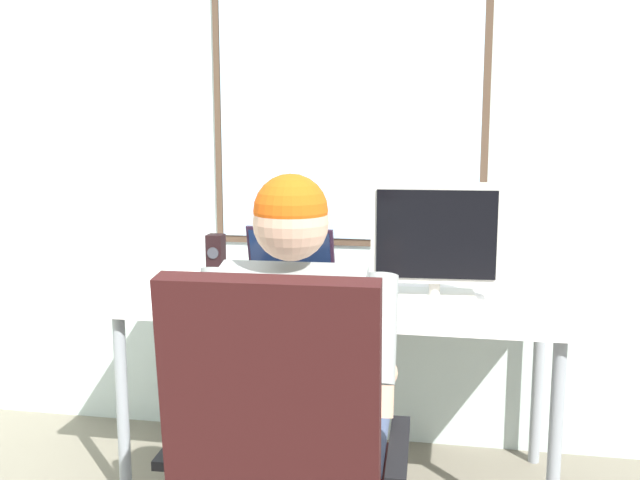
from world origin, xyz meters
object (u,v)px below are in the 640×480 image
office_chair (281,455)px  cd_case (178,297)px  desk (341,314)px  wine_glass (355,281)px  crt_monitor (436,238)px  laptop (284,274)px  desk_speaker (216,259)px  person_seated (301,386)px

office_chair → cd_case: (-0.58, 0.85, 0.16)m
desk → wine_glass: bearing=-66.3°
office_chair → wine_glass: bearing=85.1°
desk → office_chair: size_ratio=1.55×
crt_monitor → laptop: size_ratio=1.22×
laptop → desk_speaker: size_ratio=1.97×
desk → office_chair: bearing=-89.5°
laptop → wine_glass: (0.30, -0.24, 0.04)m
crt_monitor → wine_glass: crt_monitor is taller
office_chair → desk: bearing=90.5°
desk_speaker → cd_case: size_ratio=1.10×
desk → crt_monitor: crt_monitor is taller
desk → cd_case: 0.59m
crt_monitor → desk: bearing=-177.9°
person_seated → wine_glass: (0.08, 0.52, 0.18)m
office_chair → wine_glass: size_ratio=7.06×
desk → person_seated: size_ratio=1.30×
person_seated → cd_case: person_seated is taller
office_chair → crt_monitor: 1.11m
person_seated → desk_speaker: bearing=121.9°
wine_glass → laptop: bearing=141.8°
person_seated → cd_case: (-0.57, 0.56, 0.09)m
person_seated → laptop: person_seated is taller
office_chair → cd_case: 1.04m
cd_case → crt_monitor: bearing=9.2°
person_seated → wine_glass: bearing=81.5°
laptop → desk_speaker: 0.30m
crt_monitor → desk_speaker: crt_monitor is taller
crt_monitor → cd_case: 0.95m
desk → wine_glass: wine_glass is taller
wine_glass → cd_case: bearing=176.5°
laptop → cd_case: (-0.35, -0.20, -0.06)m
desk → office_chair: office_chair is taller
office_chair → person_seated: bearing=92.0°
desk → laptop: laptop is taller
crt_monitor → desk_speaker: bearing=172.0°
desk → desk_speaker: (-0.52, 0.13, 0.16)m
office_chair → desk_speaker: bearing=115.3°
wine_glass → cd_case: wine_glass is taller
person_seated → cd_case: 0.81m
crt_monitor → wine_glass: (-0.26, -0.19, -0.12)m
desk_speaker → laptop: bearing=-13.2°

